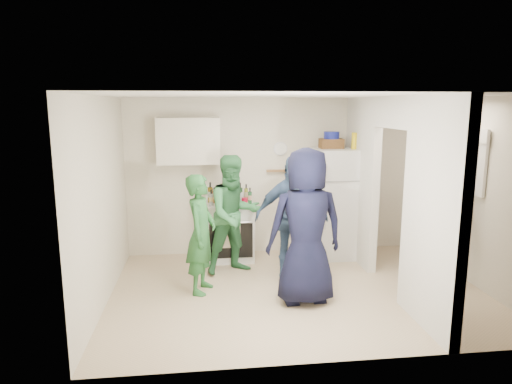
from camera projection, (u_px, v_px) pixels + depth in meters
floor at (297, 291)px, 5.96m from camera, size 4.80×4.80×0.00m
wall_back at (277, 176)px, 7.39m from camera, size 4.80×0.00×4.80m
wall_front at (339, 235)px, 4.07m from camera, size 4.80×0.00×4.80m
wall_left at (102, 202)px, 5.45m from camera, size 0.00×3.40×3.40m
wall_right at (477, 193)px, 6.01m from camera, size 0.00×3.40×3.40m
ceiling at (301, 96)px, 5.49m from camera, size 4.80×4.80×0.00m
partition_pier_back at (361, 181)px, 6.94m from camera, size 0.12×1.20×2.50m
partition_pier_front at (433, 215)px, 4.80m from camera, size 0.12×1.20×2.50m
partition_header at (395, 112)px, 5.67m from camera, size 0.12×1.00×0.40m
stove at (230, 231)px, 7.12m from camera, size 0.75×0.63×0.90m
upper_cabinet at (188, 141)px, 6.93m from camera, size 0.95×0.34×0.70m
fridge at (336, 203)px, 7.21m from camera, size 0.71×0.69×1.72m
wicker_basket at (331, 144)px, 7.08m from camera, size 0.35×0.25×0.15m
blue_bowl at (332, 135)px, 7.05m from camera, size 0.24×0.24×0.11m
yellow_cup_stack_top at (355, 141)px, 6.96m from camera, size 0.09×0.09×0.25m
wall_clock at (280, 149)px, 7.29m from camera, size 0.22×0.02×0.22m
spice_shelf at (277, 171)px, 7.32m from camera, size 0.35×0.08×0.03m
nook_window at (470, 161)px, 6.13m from camera, size 0.03×0.70×0.80m
nook_window_frame at (469, 161)px, 6.13m from camera, size 0.04×0.76×0.86m
nook_valance at (469, 135)px, 6.06m from camera, size 0.04×0.82×0.18m
yellow_cup_stack_stove at (222, 198)px, 6.79m from camera, size 0.09×0.09×0.25m
red_cup at (245, 202)px, 6.86m from camera, size 0.09×0.09×0.12m
person_green_left at (201, 234)px, 5.82m from camera, size 0.52×0.64×1.54m
person_green_center at (234, 215)px, 6.49m from camera, size 0.99×0.88×1.70m
person_denim at (292, 218)px, 6.27m from camera, size 1.03×0.48×1.73m
person_navy at (306, 227)px, 5.47m from camera, size 0.98×0.68×1.91m
person_nook at (434, 209)px, 6.42m from camera, size 0.91×1.33×1.90m
bottle_a at (210, 192)px, 7.07m from camera, size 0.08×0.08×0.32m
bottle_b at (217, 195)px, 6.91m from camera, size 0.07×0.07×0.30m
bottle_c at (223, 192)px, 7.15m from camera, size 0.06×0.06×0.31m
bottle_d at (232, 196)px, 6.97m from camera, size 0.07×0.07×0.25m
bottle_e at (234, 192)px, 7.19m from camera, size 0.08×0.08×0.29m
bottle_f at (240, 193)px, 7.06m from camera, size 0.08×0.08×0.31m
bottle_g at (246, 193)px, 7.18m from camera, size 0.06×0.06×0.27m
bottle_h at (211, 198)px, 6.85m from camera, size 0.06×0.06×0.24m
bottle_i at (232, 192)px, 7.10m from camera, size 0.07×0.07×0.31m
bottle_j at (250, 196)px, 6.95m from camera, size 0.06×0.06×0.26m
bottle_k at (214, 195)px, 7.04m from camera, size 0.07×0.07×0.24m
bottle_l at (240, 197)px, 6.91m from camera, size 0.08×0.08×0.25m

